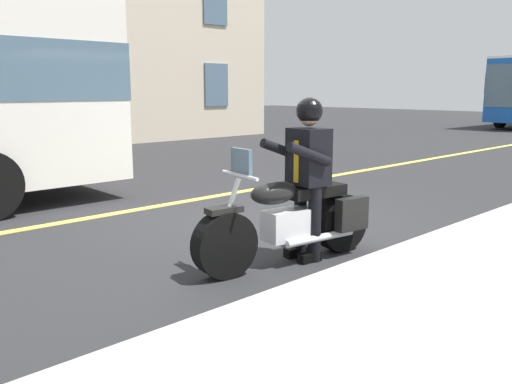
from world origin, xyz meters
TOP-DOWN VIEW (x-y plane):
  - ground_plane at (0.00, 0.00)m, footprint 80.00×80.00m
  - lane_center_stripe at (0.00, -2.00)m, footprint 60.00×0.16m
  - motorcycle_main at (0.92, 1.32)m, footprint 2.22×0.79m
  - rider_main at (0.73, 1.34)m, footprint 0.68×0.61m

SIDE VIEW (x-z plane):
  - ground_plane at x=0.00m, z-range 0.00..0.00m
  - lane_center_stripe at x=0.00m, z-range 0.00..0.01m
  - motorcycle_main at x=0.92m, z-range -0.18..1.08m
  - rider_main at x=0.73m, z-range 0.17..1.91m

